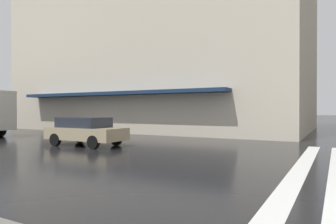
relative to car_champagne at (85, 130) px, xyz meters
name	(u,v)px	position (x,y,z in m)	size (l,w,h in m)	color
haussmann_block_mid	(169,38)	(15.23, 3.62, 8.22)	(17.67, 25.57, 18.33)	beige
car_champagne	(85,130)	(0.00, 0.00, 0.00)	(1.85, 4.10, 1.41)	tan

